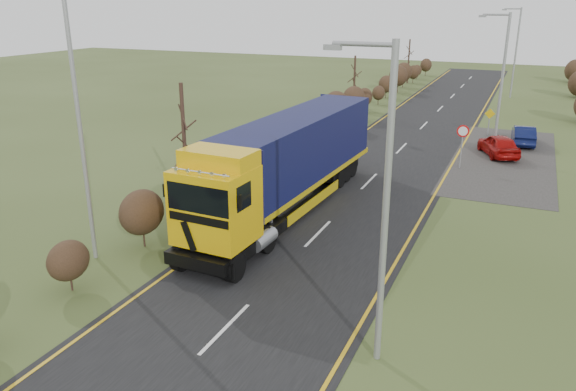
% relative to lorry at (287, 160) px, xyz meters
% --- Properties ---
extents(ground, '(160.00, 160.00, 0.00)m').
position_rel_lorry_xyz_m(ground, '(2.32, -6.05, -2.52)').
color(ground, '#38461E').
rests_on(ground, ground).
extents(road, '(8.00, 120.00, 0.02)m').
position_rel_lorry_xyz_m(road, '(2.32, 3.95, -2.51)').
color(road, black).
rests_on(road, ground).
extents(layby, '(6.00, 18.00, 0.02)m').
position_rel_lorry_xyz_m(layby, '(8.82, 13.95, -2.51)').
color(layby, '#2C2A27').
rests_on(layby, ground).
extents(lane_markings, '(7.52, 116.00, 0.01)m').
position_rel_lorry_xyz_m(lane_markings, '(2.32, 3.64, -2.49)').
color(lane_markings, '#C29612').
rests_on(lane_markings, road).
extents(hedgerow, '(2.24, 102.04, 6.05)m').
position_rel_lorry_xyz_m(hedgerow, '(-3.68, 1.84, -0.90)').
color(hedgerow, black).
rests_on(hedgerow, ground).
extents(lorry, '(3.26, 16.03, 4.44)m').
position_rel_lorry_xyz_m(lorry, '(0.00, 0.00, 0.00)').
color(lorry, black).
rests_on(lorry, ground).
extents(car_red_hatchback, '(3.14, 4.44, 1.40)m').
position_rel_lorry_xyz_m(car_red_hatchback, '(8.39, 14.53, -1.82)').
color(car_red_hatchback, '#960907').
rests_on(car_red_hatchback, ground).
extents(car_blue_sedan, '(1.74, 4.07, 1.30)m').
position_rel_lorry_xyz_m(car_blue_sedan, '(9.75, 18.41, -1.87)').
color(car_blue_sedan, '#0A1038').
rests_on(car_blue_sedan, ground).
extents(streetlight_near, '(1.83, 0.18, 8.60)m').
position_rel_lorry_xyz_m(streetlight_near, '(6.81, -9.64, 2.21)').
color(streetlight_near, '#929497').
rests_on(streetlight_near, ground).
extents(streetlight_mid, '(1.87, 0.18, 8.79)m').
position_rel_lorry_xyz_m(streetlight_mid, '(8.01, 14.58, 2.31)').
color(streetlight_mid, '#929497').
rests_on(streetlight_mid, ground).
extents(streetlight_far, '(1.88, 0.18, 8.84)m').
position_rel_lorry_xyz_m(streetlight_far, '(7.76, 39.40, 2.34)').
color(streetlight_far, '#929497').
rests_on(streetlight_far, ground).
extents(left_pole, '(0.16, 0.16, 10.23)m').
position_rel_lorry_xyz_m(left_pole, '(-4.79, -7.66, 2.59)').
color(left_pole, '#929497').
rests_on(left_pole, ground).
extents(speed_sign, '(0.72, 0.10, 2.60)m').
position_rel_lorry_xyz_m(speed_sign, '(6.52, 10.71, -0.67)').
color(speed_sign, '#929497').
rests_on(speed_sign, ground).
extents(warning_board, '(0.75, 0.11, 1.97)m').
position_rel_lorry_xyz_m(warning_board, '(7.27, 20.57, -1.32)').
color(warning_board, '#929497').
rests_on(warning_board, ground).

